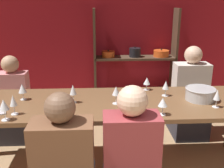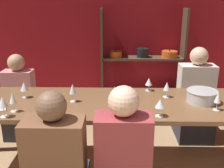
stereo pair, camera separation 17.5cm
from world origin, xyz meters
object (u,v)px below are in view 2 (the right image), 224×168
Objects in this scene: wine_glass_red_c at (115,92)px; cell_phone at (2,108)px; wine_glass_white_e at (218,98)px; wine_glass_empty_a at (13,99)px; wine_glass_red_e at (3,103)px; wine_glass_white_d at (24,87)px; wine_glass_red_a at (73,89)px; shelf_unit at (144,73)px; wine_glass_red_f at (167,87)px; mixing_bowl at (202,96)px; person_far_b at (21,106)px; wine_glass_red_b at (160,104)px; dining_table at (112,109)px; person_far_a at (194,105)px; wine_glass_red_d at (149,82)px.

wine_glass_red_c is 1.05m from cell_phone.
wine_glass_white_e is 1.96m from cell_phone.
wine_glass_red_c is 0.98× the size of wine_glass_empty_a.
wine_glass_empty_a is (0.04, 0.11, -0.01)m from wine_glass_red_e.
wine_glass_red_c is 0.99m from wine_glass_red_e.
wine_glass_white_d is at bearing 87.34° from wine_glass_red_e.
wine_glass_red_a is at bearing 172.89° from wine_glass_red_c.
wine_glass_red_f is (0.06, -1.67, 0.31)m from shelf_unit.
wine_glass_red_f is 1.60m from cell_phone.
mixing_bowl is 1.81× the size of cell_phone.
wine_glass_white_d is 0.88m from person_far_b.
wine_glass_red_c reaches higher than wine_glass_white_d.
wine_glass_white_e is at bearing -8.89° from wine_glass_white_d.
shelf_unit is at bearing 87.73° from wine_glass_red_b.
wine_glass_white_d is at bearing 161.76° from wine_glass_red_b.
dining_table is 2.77× the size of person_far_b.
cell_phone is at bearing -111.42° from wine_glass_white_d.
wine_glass_red_e reaches higher than wine_glass_empty_a.
shelf_unit is 1.95m from wine_glass_red_c.
wine_glass_red_e is 0.15× the size of person_far_a.
person_far_a is (0.17, 0.75, -0.41)m from mixing_bowl.
wine_glass_red_e is at bearing -158.14° from dining_table.
wine_glass_white_e is at bearing 2.05° from wine_glass_empty_a.
wine_glass_white_e reaches higher than wine_glass_red_d.
cell_phone is at bearing -173.74° from mixing_bowl.
cell_phone is (-0.14, 0.06, -0.12)m from wine_glass_empty_a.
wine_glass_white_d reaches higher than mixing_bowl.
wine_glass_red_f reaches higher than cell_phone.
wine_glass_red_a reaches higher than wine_glass_red_d.
dining_table is 0.93m from wine_glass_empty_a.
mixing_bowl is 1.81× the size of wine_glass_white_d.
shelf_unit is 1.19m from person_far_a.
wine_glass_empty_a is at bearing -167.58° from wine_glass_red_c.
person_far_a is (0.63, 1.09, -0.46)m from wine_glass_red_b.
wine_glass_red_e is (-1.30, -0.70, 0.03)m from wine_glass_red_d.
mixing_bowl is 1.65× the size of wine_glass_red_e.
person_far_a is (1.95, 1.12, -0.48)m from wine_glass_red_e.
wine_glass_white_d is 0.14× the size of person_far_a.
shelf_unit is at bearing 74.59° from dining_table.
dining_table is 1.03m from cell_phone.
person_far_a is (1.42, 0.76, -0.47)m from wine_glass_red_a.
person_far_a is at bearing -179.97° from person_far_b.
wine_glass_red_c is (-0.84, -0.06, 0.06)m from mixing_bowl.
wine_glass_white_e is 2.40m from person_far_b.
cell_phone is (-1.88, -0.21, -0.06)m from mixing_bowl.
wine_glass_red_c is 1.56m from person_far_b.
mixing_bowl is 2.25m from person_far_b.
shelf_unit is 11.26× the size of wine_glass_red_d.
person_far_b reaches higher than dining_table.
wine_glass_red_b is 1.34m from person_far_a.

